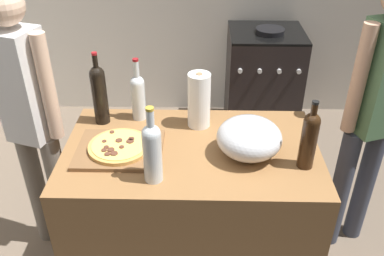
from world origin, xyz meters
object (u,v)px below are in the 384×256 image
Objects in this scene: mixing_bowl at (249,138)px; wine_bottle_dark at (309,138)px; wine_bottle_clear at (138,95)px; person_in_stripes at (30,116)px; paper_towel_roll at (199,100)px; stove at (262,82)px; wine_bottle_green at (99,92)px; pizza at (119,146)px; person_in_red at (373,110)px; wine_bottle_amber at (152,150)px.

wine_bottle_dark is (0.25, -0.08, 0.06)m from mixing_bowl.
person_in_stripes is (-0.59, -0.00, -0.14)m from wine_bottle_clear.
paper_towel_roll is at bearing -4.03° from person_in_stripes.
paper_towel_roll is 1.67m from stove.
mixing_bowl is 0.35m from paper_towel_roll.
wine_bottle_clear is at bearing 12.70° from wine_bottle_green.
person_in_stripes reaches higher than wine_bottle_clear.
stove is at bearing 61.85° from pizza.
paper_towel_roll is 0.18× the size of person_in_red.
person_in_stripes reaches higher than mixing_bowl.
wine_bottle_amber is at bearing -111.03° from stove.
wine_bottle_green is 0.23× the size of person_in_red.
wine_bottle_dark is 0.67m from person_in_red.
pizza is 1.36m from person_in_red.
person_in_red reaches higher than mixing_bowl.
stove is (0.86, 1.40, -0.60)m from wine_bottle_clear.
wine_bottle_green is at bearing 159.33° from mixing_bowl.
wine_bottle_dark reaches higher than paper_towel_roll.
mixing_bowl is 1.03× the size of paper_towel_roll.
paper_towel_roll is 0.89× the size of wine_bottle_dark.
wine_bottle_green is at bearing 116.49° from pizza.
stove is at bearing 79.67° from mixing_bowl.
person_in_red is at bearing 3.08° from wine_bottle_clear.
wine_bottle_amber is 0.37× the size of stove.
wine_bottle_amber is at bearing -35.39° from person_in_stripes.
wine_bottle_green is 1.89m from stove.
person_in_stripes is at bearing -179.99° from wine_bottle_clear.
person_in_red reaches higher than person_in_stripes.
paper_towel_roll is 0.18× the size of person_in_stripes.
wine_bottle_green is 0.44m from person_in_stripes.
pizza is 2.00m from stove.
wine_bottle_dark is at bearing -16.14° from person_in_stripes.
paper_towel_roll is at bearing -2.42° from wine_bottle_green.
person_in_red is at bearing 27.09° from wine_bottle_amber.
mixing_bowl reaches higher than stove.
wine_bottle_dark is 0.97× the size of wine_bottle_clear.
pizza is 0.60m from mixing_bowl.
stove is at bearing 87.87° from wine_bottle_dark.
paper_towel_roll reaches higher than pizza.
stove is at bearing 58.40° from wine_bottle_clear.
wine_bottle_clear is 0.61m from person_in_stripes.
person_in_red reaches higher than wine_bottle_green.
wine_bottle_dark is (0.48, -0.34, 0.01)m from paper_towel_roll.
wine_bottle_dark is at bearing -26.79° from wine_bottle_clear.
paper_towel_roll is (-0.23, 0.26, 0.05)m from mixing_bowl.
wine_bottle_clear is (0.19, 0.04, -0.03)m from wine_bottle_green.
wine_bottle_amber is 1.05× the size of wine_bottle_clear.
person_in_stripes is at bearing 175.97° from paper_towel_roll.
mixing_bowl is 0.85× the size of wine_bottle_amber.
mixing_bowl is 0.18× the size of person_in_red.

